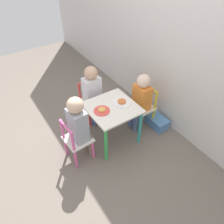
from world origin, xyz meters
TOP-DOWN VIEW (x-y plane):
  - ground_plane at (0.00, 0.00)m, footprint 6.00×6.00m
  - house_wall at (0.00, 0.76)m, footprint 6.00×0.06m
  - kids_table at (0.00, 0.00)m, footprint 0.51×0.51m
  - chair_pink at (0.03, -0.46)m, footprint 0.28×0.28m
  - chair_yellow at (-0.01, 0.46)m, footprint 0.26×0.26m
  - chair_red at (-0.46, -0.01)m, footprint 0.26×0.26m
  - child_front at (0.03, -0.40)m, footprint 0.21×0.22m
  - child_back at (-0.01, 0.40)m, footprint 0.20×0.21m
  - child_left at (-0.40, -0.01)m, footprint 0.21×0.20m
  - plate_front at (-0.00, -0.13)m, footprint 0.17×0.17m
  - plate_back at (0.00, 0.13)m, footprint 0.20×0.20m
  - storage_bin at (0.13, 0.59)m, footprint 0.28×0.17m

SIDE VIEW (x-z plane):
  - ground_plane at x=0.00m, z-range 0.00..0.00m
  - storage_bin at x=0.13m, z-range 0.00..0.12m
  - chair_pink at x=0.03m, z-range -0.01..0.51m
  - chair_yellow at x=-0.01m, z-range -0.01..0.51m
  - chair_red at x=-0.46m, z-range -0.01..0.51m
  - kids_table at x=0.00m, z-range 0.15..0.63m
  - child_back at x=-0.01m, z-range 0.07..0.79m
  - child_left at x=-0.40m, z-range 0.07..0.83m
  - child_front at x=0.03m, z-range 0.07..0.85m
  - plate_front at x=0.00m, z-range 0.47..0.50m
  - plate_back at x=0.00m, z-range 0.47..0.50m
  - house_wall at x=0.00m, z-range 0.00..2.60m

